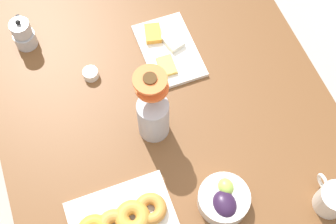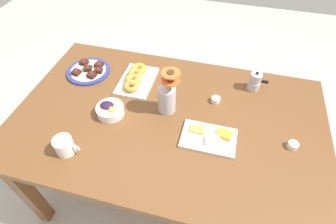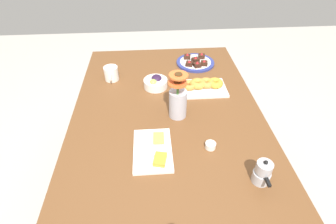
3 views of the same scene
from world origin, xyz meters
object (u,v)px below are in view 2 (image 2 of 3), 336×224
(dining_table, at_px, (168,128))
(croissant_platter, at_px, (136,78))
(moka_pot, at_px, (255,82))
(dessert_plate, at_px, (89,71))
(coffee_mug, at_px, (64,146))
(jam_cup_honey, at_px, (293,145))
(flower_vase, at_px, (167,97))
(cheese_platter, at_px, (210,138))
(jam_cup_berry, at_px, (216,100))
(grape_bowl, at_px, (110,110))

(dining_table, bearing_deg, croissant_platter, 138.62)
(croissant_platter, xyz_separation_m, moka_pot, (0.67, 0.11, 0.03))
(dessert_plate, bearing_deg, coffee_mug, -73.66)
(coffee_mug, distance_m, dessert_plate, 0.58)
(jam_cup_honey, bearing_deg, flower_vase, 172.56)
(cheese_platter, distance_m, jam_cup_berry, 0.26)
(dining_table, xyz_separation_m, jam_cup_berry, (0.22, 0.18, 0.10))
(cheese_platter, bearing_deg, dessert_plate, 158.30)
(croissant_platter, bearing_deg, coffee_mug, -104.83)
(dining_table, bearing_deg, jam_cup_honey, -2.92)
(dessert_plate, bearing_deg, jam_cup_honey, -12.61)
(cheese_platter, distance_m, croissant_platter, 0.57)
(flower_vase, bearing_deg, grape_bowl, -159.77)
(croissant_platter, height_order, flower_vase, flower_vase)
(dining_table, height_order, moka_pot, moka_pot)
(grape_bowl, distance_m, dessert_plate, 0.39)
(cheese_platter, xyz_separation_m, moka_pot, (0.19, 0.42, 0.04))
(flower_vase, bearing_deg, jam_cup_honey, -7.44)
(dining_table, relative_size, coffee_mug, 13.23)
(dining_table, bearing_deg, moka_pot, 39.22)
(coffee_mug, height_order, flower_vase, flower_vase)
(coffee_mug, xyz_separation_m, cheese_platter, (0.63, 0.24, -0.03))
(jam_cup_honey, xyz_separation_m, dessert_plate, (-1.17, 0.26, -0.00))
(dining_table, xyz_separation_m, cheese_platter, (0.23, -0.08, 0.10))
(jam_cup_honey, distance_m, flower_vase, 0.64)
(grape_bowl, xyz_separation_m, flower_vase, (0.28, 0.10, 0.06))
(coffee_mug, xyz_separation_m, croissant_platter, (0.14, 0.54, -0.02))
(dessert_plate, bearing_deg, jam_cup_berry, -3.99)
(dessert_plate, bearing_deg, croissant_platter, -1.27)
(coffee_mug, height_order, moka_pot, moka_pot)
(coffee_mug, relative_size, croissant_platter, 0.43)
(dessert_plate, bearing_deg, dining_table, -22.37)
(croissant_platter, height_order, jam_cup_honey, croissant_platter)
(cheese_platter, relative_size, flower_vase, 0.99)
(jam_cup_berry, bearing_deg, coffee_mug, -141.25)
(moka_pot, bearing_deg, croissant_platter, -170.28)
(jam_cup_honey, relative_size, moka_pot, 0.40)
(grape_bowl, height_order, cheese_platter, grape_bowl)
(coffee_mug, height_order, grape_bowl, coffee_mug)
(grape_bowl, xyz_separation_m, jam_cup_berry, (0.52, 0.23, -0.01))
(dining_table, bearing_deg, grape_bowl, -170.06)
(dining_table, xyz_separation_m, croissant_platter, (-0.25, 0.22, 0.11))
(dining_table, bearing_deg, flower_vase, 108.99)
(cheese_platter, height_order, jam_cup_berry, cheese_platter)
(jam_cup_honey, distance_m, moka_pot, 0.42)
(croissant_platter, height_order, moka_pot, moka_pot)
(dining_table, height_order, flower_vase, flower_vase)
(dining_table, height_order, grape_bowl, grape_bowl)
(moka_pot, bearing_deg, cheese_platter, -113.86)
(jam_cup_honey, relative_size, flower_vase, 0.18)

